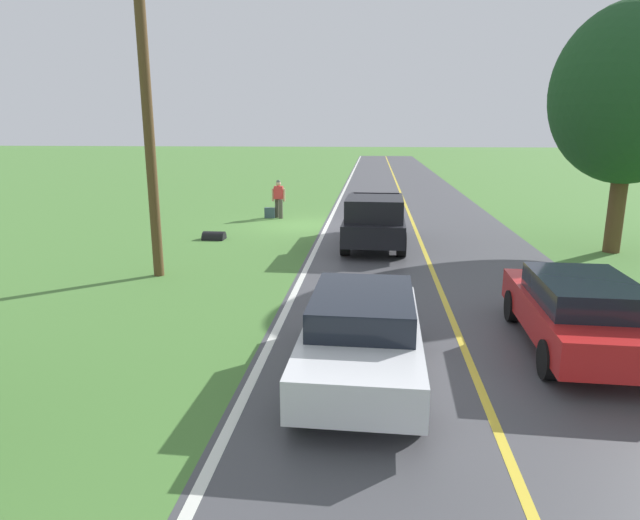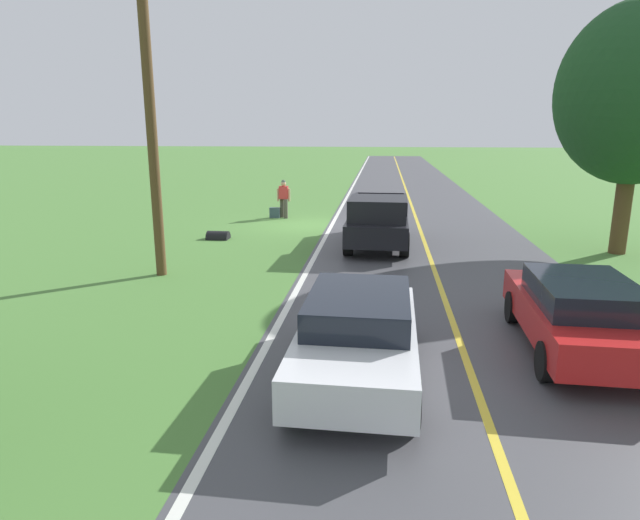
{
  "view_description": "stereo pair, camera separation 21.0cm",
  "coord_description": "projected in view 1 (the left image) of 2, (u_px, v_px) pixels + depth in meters",
  "views": [
    {
      "loc": [
        -2.9,
        22.57,
        4.02
      ],
      "look_at": [
        -1.75,
        10.75,
        1.13
      ],
      "focal_mm": 30.46,
      "sensor_mm": 36.0,
      "label": 1
    },
    {
      "loc": [
        -3.11,
        22.55,
        4.02
      ],
      "look_at": [
        -1.75,
        10.75,
        1.13
      ],
      "focal_mm": 30.46,
      "sensor_mm": 36.0,
      "label": 2
    }
  ],
  "objects": [
    {
      "name": "suitcase_carried",
      "position": [
        270.0,
        213.0,
        24.91
      ],
      "size": [
        0.46,
        0.2,
        0.48
      ],
      "primitive_type": "cube",
      "rotation": [
        0.0,
        0.0,
        1.57
      ],
      "color": "#384C56",
      "rests_on": "ground"
    },
    {
      "name": "sedan_mid_oncoming",
      "position": [
        579.0,
        311.0,
        9.98
      ],
      "size": [
        2.05,
        4.46,
        1.41
      ],
      "color": "red",
      "rests_on": "ground"
    },
    {
      "name": "pickup_truck_passing",
      "position": [
        375.0,
        219.0,
        18.7
      ],
      "size": [
        2.19,
        5.44,
        1.82
      ],
      "color": "black",
      "rests_on": "ground"
    },
    {
      "name": "lane_edge_line",
      "position": [
        327.0,
        226.0,
        22.96
      ],
      "size": [
        0.16,
        117.6,
        0.0
      ],
      "primitive_type": "cube",
      "color": "silver",
      "rests_on": "ground"
    },
    {
      "name": "ground_plane",
      "position": [
        304.0,
        225.0,
        23.06
      ],
      "size": [
        200.0,
        200.0,
        0.0
      ],
      "primitive_type": "plane",
      "color": "#4C7F38"
    },
    {
      "name": "tree_far_side_near",
      "position": [
        631.0,
        94.0,
        16.93
      ],
      "size": [
        4.88,
        4.88,
        7.88
      ],
      "color": "brown",
      "rests_on": "ground"
    },
    {
      "name": "utility_pole_roadside",
      "position": [
        149.0,
        139.0,
        14.36
      ],
      "size": [
        0.28,
        0.28,
        7.46
      ],
      "primitive_type": "cylinder",
      "color": "brown",
      "rests_on": "ground"
    },
    {
      "name": "road_surface",
      "position": [
        415.0,
        227.0,
        22.61
      ],
      "size": [
        7.71,
        120.0,
        0.0
      ],
      "primitive_type": "cube",
      "color": "#47474C",
      "rests_on": "ground"
    },
    {
      "name": "hitchhiker_walking",
      "position": [
        279.0,
        197.0,
        24.77
      ],
      "size": [
        0.62,
        0.51,
        1.75
      ],
      "color": "#4C473D",
      "rests_on": "ground"
    },
    {
      "name": "sedan_ahead_same_lane",
      "position": [
        362.0,
        334.0,
        8.86
      ],
      "size": [
        2.01,
        4.44,
        1.41
      ],
      "color": "silver",
      "rests_on": "ground"
    },
    {
      "name": "lane_centre_line",
      "position": [
        415.0,
        227.0,
        22.61
      ],
      "size": [
        0.14,
        117.6,
        0.0
      ],
      "primitive_type": "cube",
      "color": "gold",
      "rests_on": "ground"
    },
    {
      "name": "drainage_culvert",
      "position": [
        214.0,
        239.0,
        20.17
      ],
      "size": [
        0.8,
        0.6,
        0.6
      ],
      "primitive_type": "cylinder",
      "rotation": [
        0.0,
        1.57,
        0.0
      ],
      "color": "black",
      "rests_on": "ground"
    }
  ]
}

